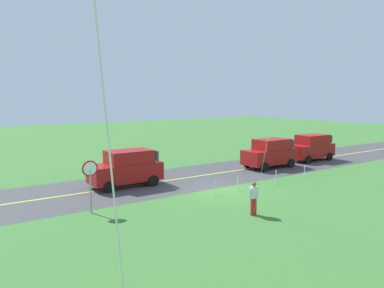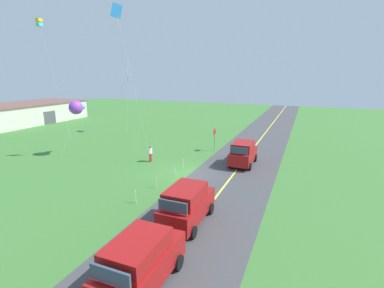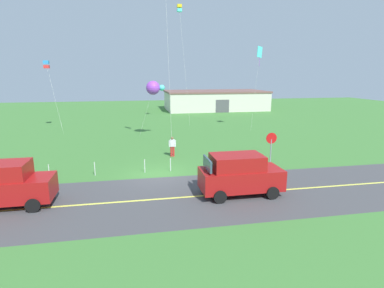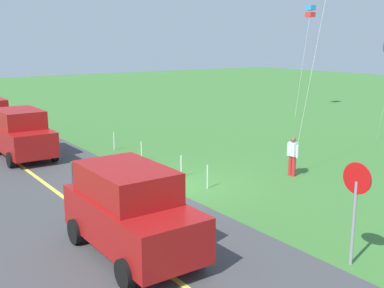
{
  "view_description": "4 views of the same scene",
  "coord_description": "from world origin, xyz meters",
  "px_view_note": "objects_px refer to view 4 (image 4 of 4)",
  "views": [
    {
      "loc": [
        13.39,
        16.86,
        5.55
      ],
      "look_at": [
        1.8,
        -0.23,
        2.9
      ],
      "focal_mm": 34.69,
      "sensor_mm": 36.0,
      "label": 1
    },
    {
      "loc": [
        -21.21,
        -9.34,
        8.38
      ],
      "look_at": [
        1.53,
        0.07,
        2.22
      ],
      "focal_mm": 25.97,
      "sensor_mm": 36.0,
      "label": 2
    },
    {
      "loc": [
        -1.45,
        -19.18,
        6.4
      ],
      "look_at": [
        2.18,
        -0.28,
        2.05
      ],
      "focal_mm": 28.77,
      "sensor_mm": 36.0,
      "label": 3
    },
    {
      "loc": [
        14.14,
        -9.36,
        5.31
      ],
      "look_at": [
        0.68,
        0.15,
        1.71
      ],
      "focal_mm": 44.13,
      "sensor_mm": 36.0,
      "label": 4
    }
  ],
  "objects_px": {
    "person_adult_near": "(293,155)",
    "kite_blue_mid": "(310,11)",
    "stop_sign": "(356,194)",
    "car_suv_foreground": "(130,210)",
    "car_parked_west_near": "(22,133)"
  },
  "relations": [
    {
      "from": "car_parked_west_near",
      "to": "kite_blue_mid",
      "type": "xyz_separation_m",
      "value": [
        -3.1,
        22.8,
        6.36
      ]
    },
    {
      "from": "car_suv_foreground",
      "to": "kite_blue_mid",
      "type": "height_order",
      "value": "kite_blue_mid"
    },
    {
      "from": "car_parked_west_near",
      "to": "kite_blue_mid",
      "type": "height_order",
      "value": "kite_blue_mid"
    },
    {
      "from": "stop_sign",
      "to": "person_adult_near",
      "type": "relative_size",
      "value": 1.6
    },
    {
      "from": "person_adult_near",
      "to": "car_parked_west_near",
      "type": "bearing_deg",
      "value": -71.0
    },
    {
      "from": "car_parked_west_near",
      "to": "kite_blue_mid",
      "type": "relative_size",
      "value": 0.55
    },
    {
      "from": "stop_sign",
      "to": "person_adult_near",
      "type": "distance_m",
      "value": 7.79
    },
    {
      "from": "kite_blue_mid",
      "to": "person_adult_near",
      "type": "bearing_deg",
      "value": -50.05
    },
    {
      "from": "car_suv_foreground",
      "to": "stop_sign",
      "type": "distance_m",
      "value": 5.49
    },
    {
      "from": "person_adult_near",
      "to": "kite_blue_mid",
      "type": "height_order",
      "value": "kite_blue_mid"
    },
    {
      "from": "car_suv_foreground",
      "to": "stop_sign",
      "type": "height_order",
      "value": "stop_sign"
    },
    {
      "from": "car_parked_west_near",
      "to": "stop_sign",
      "type": "relative_size",
      "value": 1.72
    },
    {
      "from": "car_suv_foreground",
      "to": "car_parked_west_near",
      "type": "height_order",
      "value": "same"
    },
    {
      "from": "person_adult_near",
      "to": "kite_blue_mid",
      "type": "xyz_separation_m",
      "value": [
        -12.42,
        14.83,
        6.65
      ]
    },
    {
      "from": "stop_sign",
      "to": "kite_blue_mid",
      "type": "bearing_deg",
      "value": 133.82
    }
  ]
}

